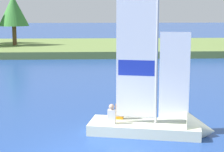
# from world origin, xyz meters

# --- Properties ---
(shore_bank) EXTENTS (80.00, 14.94, 0.65)m
(shore_bank) POSITION_xyz_m (0.00, 30.26, 0.33)
(shore_bank) COLOR olive
(shore_bank) RESTS_ON ground
(shoreline_tree_midright) EXTENTS (3.09, 3.09, 5.12)m
(shoreline_tree_midright) POSITION_xyz_m (-8.13, 29.30, 4.18)
(shoreline_tree_midright) COLOR brown
(shoreline_tree_midright) RESTS_ON shore_bank
(sailboat) EXTENTS (4.80, 2.42, 6.42)m
(sailboat) POSITION_xyz_m (2.70, 1.97, 0.40)
(sailboat) COLOR silver
(sailboat) RESTS_ON ground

